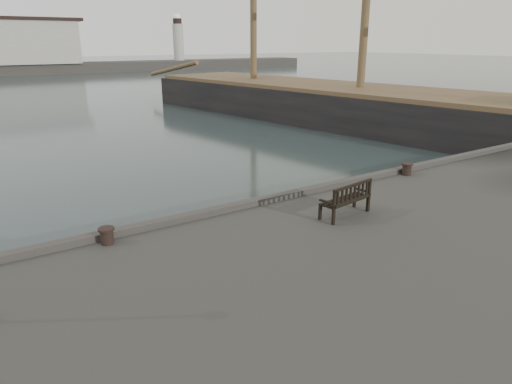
# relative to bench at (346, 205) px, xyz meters

# --- Properties ---
(ground) EXTENTS (400.00, 400.00, 0.00)m
(ground) POSITION_rel_bench_xyz_m (-0.75, 2.30, -1.87)
(ground) COLOR black
(ground) RESTS_ON ground
(bench) EXTENTS (1.73, 0.80, 0.96)m
(bench) POSITION_rel_bench_xyz_m (0.00, 0.00, 0.00)
(bench) COLOR black
(bench) RESTS_ON quay
(bollard_left) EXTENTS (0.47, 0.47, 0.41)m
(bollard_left) POSITION_rel_bench_xyz_m (-6.19, 1.80, -0.10)
(bollard_left) COLOR black
(bollard_left) RESTS_ON quay
(bollard_right) EXTENTS (0.48, 0.48, 0.44)m
(bollard_right) POSITION_rel_bench_xyz_m (4.82, 1.80, -0.09)
(bollard_right) COLOR black
(bollard_right) RESTS_ON quay
(tall_ship_main) EXTENTS (15.73, 44.26, 32.56)m
(tall_ship_main) POSITION_rel_bench_xyz_m (17.61, 16.83, -1.05)
(tall_ship_main) COLOR black
(tall_ship_main) RESTS_ON ground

